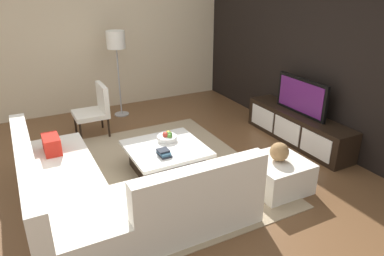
{
  "coord_description": "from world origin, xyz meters",
  "views": [
    {
      "loc": [
        3.96,
        -1.61,
        2.54
      ],
      "look_at": [
        -0.25,
        0.58,
        0.51
      ],
      "focal_mm": 33.45,
      "sensor_mm": 36.0,
      "label": 1
    }
  ],
  "objects": [
    {
      "name": "ground_plane",
      "position": [
        0.0,
        0.0,
        0.0
      ],
      "size": [
        14.0,
        14.0,
        0.0
      ],
      "primitive_type": "plane",
      "color": "brown"
    },
    {
      "name": "floor_lamp",
      "position": [
        -2.54,
        0.21,
        1.37
      ],
      "size": [
        0.34,
        0.34,
        1.62
      ],
      "color": "#A5A5AA",
      "rests_on": "ground"
    },
    {
      "name": "sectional_couch",
      "position": [
        0.52,
        -0.9,
        0.29
      ],
      "size": [
        2.46,
        2.32,
        0.85
      ],
      "color": "white",
      "rests_on": "ground"
    },
    {
      "name": "side_wall_left",
      "position": [
        -3.2,
        0.2,
        1.4
      ],
      "size": [
        0.12,
        5.2,
        2.8
      ],
      "primitive_type": "cube",
      "color": "beige",
      "rests_on": "ground"
    },
    {
      "name": "area_rug",
      "position": [
        -0.1,
        0.0,
        0.01
      ],
      "size": [
        3.21,
        2.61,
        0.01
      ],
      "primitive_type": "cube",
      "color": "tan",
      "rests_on": "ground"
    },
    {
      "name": "ottoman",
      "position": [
        0.95,
        1.18,
        0.2
      ],
      "size": [
        0.7,
        0.7,
        0.4
      ],
      "primitive_type": "cube",
      "color": "white",
      "rests_on": "ground"
    },
    {
      "name": "fruit_bowl",
      "position": [
        -0.28,
        0.2,
        0.43
      ],
      "size": [
        0.28,
        0.28,
        0.13
      ],
      "color": "silver",
      "rests_on": "coffee_table"
    },
    {
      "name": "media_console",
      "position": [
        0.0,
        2.4,
        0.25
      ],
      "size": [
        2.03,
        0.47,
        0.5
      ],
      "color": "black",
      "rests_on": "ground"
    },
    {
      "name": "television",
      "position": [
        0.0,
        2.4,
        0.79
      ],
      "size": [
        1.04,
        0.06,
        0.58
      ],
      "color": "black",
      "rests_on": "media_console"
    },
    {
      "name": "book_stack",
      "position": [
        0.12,
        -0.02,
        0.42
      ],
      "size": [
        0.22,
        0.15,
        0.08
      ],
      "color": "#1E232D",
      "rests_on": "coffee_table"
    },
    {
      "name": "coffee_table",
      "position": [
        -0.1,
        0.1,
        0.2
      ],
      "size": [
        1.0,
        1.02,
        0.38
      ],
      "color": "black",
      "rests_on": "ground"
    },
    {
      "name": "accent_chair_near",
      "position": [
        -1.83,
        -0.43,
        0.49
      ],
      "size": [
        0.54,
        0.54,
        0.87
      ],
      "rotation": [
        0.0,
        0.0,
        0.06
      ],
      "color": "black",
      "rests_on": "ground"
    },
    {
      "name": "decorative_ball",
      "position": [
        0.95,
        1.18,
        0.52
      ],
      "size": [
        0.24,
        0.24,
        0.24
      ],
      "primitive_type": "sphere",
      "color": "#997247",
      "rests_on": "ottoman"
    },
    {
      "name": "feature_wall_back",
      "position": [
        0.0,
        2.7,
        1.4
      ],
      "size": [
        6.4,
        0.12,
        2.8
      ],
      "primitive_type": "cube",
      "color": "black",
      "rests_on": "ground"
    }
  ]
}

